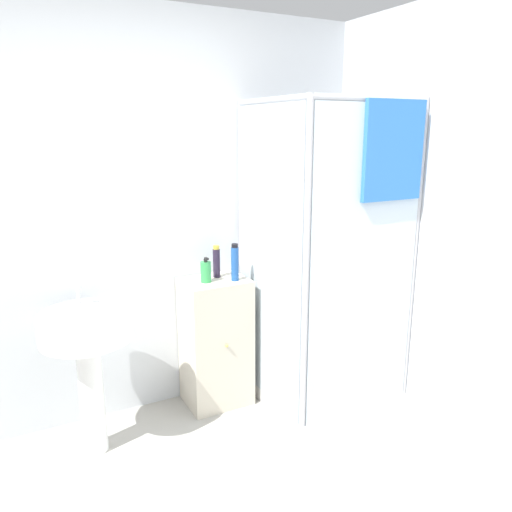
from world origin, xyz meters
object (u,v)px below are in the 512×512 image
at_px(shampoo_bottle_blue, 235,263).
at_px(soap_dispenser, 206,272).
at_px(shampoo_bottle_tall_black, 216,262).
at_px(sink, 87,344).

bearing_deg(shampoo_bottle_blue, soap_dispenser, 162.82).
height_order(soap_dispenser, shampoo_bottle_blue, shampoo_bottle_blue).
height_order(soap_dispenser, shampoo_bottle_tall_black, shampoo_bottle_tall_black).
height_order(sink, soap_dispenser, soap_dispenser).
bearing_deg(soap_dispenser, shampoo_bottle_tall_black, 34.12).
xyz_separation_m(soap_dispenser, shampoo_bottle_tall_black, (0.10, 0.07, 0.03)).
bearing_deg(shampoo_bottle_blue, shampoo_bottle_tall_black, 120.05).
distance_m(shampoo_bottle_tall_black, shampoo_bottle_blue, 0.14).
relative_size(soap_dispenser, shampoo_bottle_blue, 0.68).
xyz_separation_m(sink, shampoo_bottle_blue, (0.94, 0.09, 0.32)).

